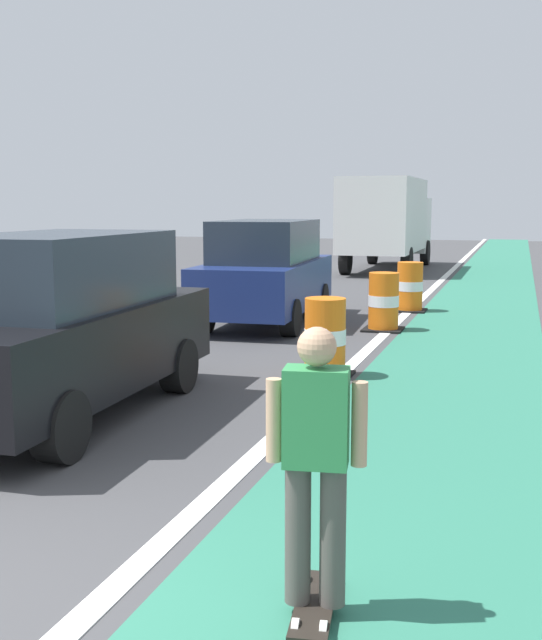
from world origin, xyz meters
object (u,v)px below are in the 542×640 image
at_px(parked_suv_second, 266,271).
at_px(parked_suv_nearest, 59,325).
at_px(traffic_barrel_back, 410,287).
at_px(delivery_truck_down_block, 388,218).
at_px(skateboarder_on_lane, 316,463).
at_px(traffic_barrel_mid, 384,302).
at_px(traffic_barrel_front, 325,339).

bearing_deg(parked_suv_second, parked_suv_nearest, -90.26).
distance_m(traffic_barrel_back, delivery_truck_down_block, 11.19).
bearing_deg(skateboarder_on_lane, parked_suv_second, 109.26).
bearing_deg(traffic_barrel_mid, traffic_barrel_front, -91.28).
xyz_separation_m(traffic_barrel_back, delivery_truck_down_block, (-2.28, 10.88, 1.31)).
xyz_separation_m(parked_suv_second, traffic_barrel_front, (2.28, -4.45, -0.50)).
bearing_deg(parked_suv_second, traffic_barrel_mid, -4.61).
relative_size(parked_suv_nearest, traffic_barrel_mid, 4.27).
height_order(traffic_barrel_front, delivery_truck_down_block, delivery_truck_down_block).
xyz_separation_m(traffic_barrel_mid, traffic_barrel_back, (0.11, 2.86, 0.00)).
xyz_separation_m(parked_suv_nearest, delivery_truck_down_block, (0.24, 20.88, 0.81)).
height_order(parked_suv_second, traffic_barrel_back, parked_suv_second).
xyz_separation_m(parked_suv_second, traffic_barrel_mid, (2.38, -0.19, -0.50)).
height_order(parked_suv_nearest, traffic_barrel_front, parked_suv_nearest).
distance_m(skateboarder_on_lane, delivery_truck_down_block, 24.51).
height_order(skateboarder_on_lane, traffic_barrel_front, skateboarder_on_lane).
xyz_separation_m(traffic_barrel_front, traffic_barrel_back, (0.20, 7.11, 0.00)).
bearing_deg(delivery_truck_down_block, traffic_barrel_front, -83.43).
bearing_deg(delivery_truck_down_block, parked_suv_nearest, -90.67).
height_order(skateboarder_on_lane, traffic_barrel_back, skateboarder_on_lane).
xyz_separation_m(parked_suv_nearest, parked_suv_second, (0.03, 7.34, 0.00)).
xyz_separation_m(parked_suv_second, delivery_truck_down_block, (0.21, 13.55, 0.81)).
height_order(parked_suv_second, traffic_barrel_mid, parked_suv_second).
height_order(traffic_barrel_front, traffic_barrel_back, same).
bearing_deg(parked_suv_second, traffic_barrel_back, 46.98).
distance_m(parked_suv_nearest, parked_suv_second, 7.34).
relative_size(parked_suv_second, traffic_barrel_mid, 4.31).
height_order(skateboarder_on_lane, parked_suv_nearest, parked_suv_nearest).
relative_size(skateboarder_on_lane, parked_suv_nearest, 0.36).
bearing_deg(traffic_barrel_back, parked_suv_second, -133.02).
xyz_separation_m(traffic_barrel_front, traffic_barrel_mid, (0.09, 4.26, 0.00)).
distance_m(parked_suv_second, traffic_barrel_front, 5.03).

